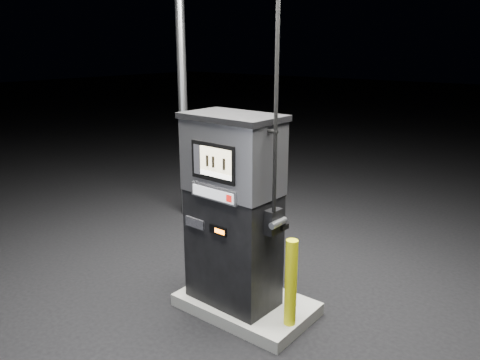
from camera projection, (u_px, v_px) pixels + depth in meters
The scene contains 5 objects.
ground at pixel (246, 310), 5.76m from camera, with size 80.00×80.00×0.00m, color black.
pump_island at pixel (246, 304), 5.74m from camera, with size 1.60×1.00×0.15m, color gray.
fuel_dispenser at pixel (233, 209), 5.39m from camera, with size 1.25×0.71×4.70m.
bollard_left at pixel (199, 245), 5.99m from camera, with size 0.14×0.14×1.03m, color #CBCC0B.
bollard_right at pixel (291, 283), 5.07m from camera, with size 0.13×0.13×1.00m, color #CBCC0B.
Camera 1 is at (3.10, -4.04, 3.13)m, focal length 35.00 mm.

